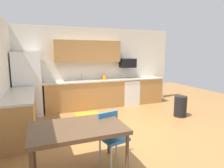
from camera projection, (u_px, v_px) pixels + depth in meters
name	position (u px, v px, depth m)	size (l,w,h in m)	color
ground_plane	(127.00, 132.00, 4.47)	(12.00, 12.00, 0.00)	#9E6B38
wall_back	(95.00, 67.00, 6.69)	(5.80, 0.10, 2.70)	silver
cabinet_run_back	(85.00, 95.00, 6.35)	(2.60, 0.60, 0.90)	#AD7A42
cabinet_run_back_right	(147.00, 90.00, 7.20)	(0.95, 0.60, 0.90)	#AD7A42
cabinet_run_left	(21.00, 115.00, 4.31)	(0.60, 2.00, 0.90)	#AD7A42
countertop_back	(98.00, 81.00, 6.44)	(4.80, 0.64, 0.04)	beige
countertop_left	(19.00, 95.00, 4.24)	(0.64, 2.00, 0.04)	beige
upper_cabinets_back	(88.00, 51.00, 6.29)	(2.20, 0.34, 0.70)	#AD7A42
refrigerator	(28.00, 84.00, 5.58)	(0.76, 0.70, 1.88)	white
oven_range	(129.00, 92.00, 6.92)	(0.60, 0.60, 0.91)	white
microwave	(128.00, 63.00, 6.85)	(0.54, 0.36, 0.32)	black
sink_basin	(83.00, 83.00, 6.25)	(0.48, 0.40, 0.14)	#A5A8AD
sink_faucet	(81.00, 77.00, 6.39)	(0.02, 0.02, 0.24)	#B2B5BA
dining_table	(78.00, 130.00, 2.85)	(1.40, 0.90, 0.76)	brown
chair_near_table	(112.00, 133.00, 3.20)	(0.48, 0.48, 0.85)	#2D72B7
trash_bin	(180.00, 106.00, 5.56)	(0.36, 0.36, 0.60)	black
floor_mat	(87.00, 114.00, 5.78)	(0.70, 0.50, 0.01)	orange
kettle	(104.00, 77.00, 6.55)	(0.14, 0.14, 0.20)	orange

